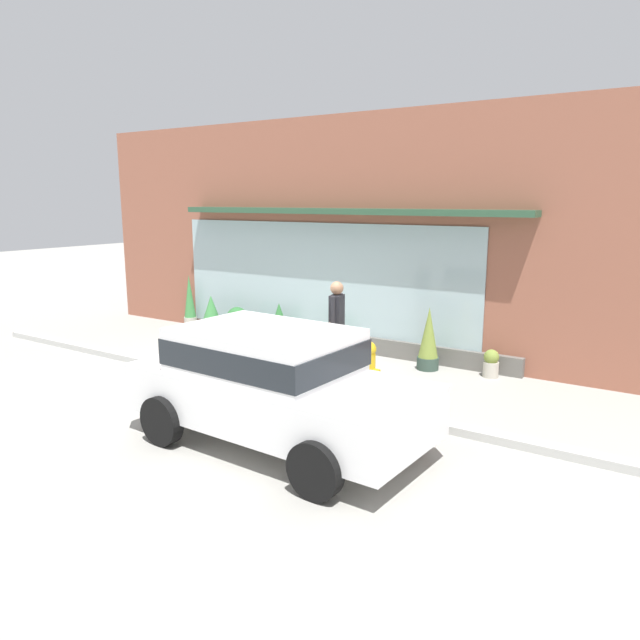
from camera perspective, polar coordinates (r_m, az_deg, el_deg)
ground_plane at (r=10.61m, az=-6.55°, el=-6.03°), size 60.00×60.00×0.00m
curb_strip at (r=10.45m, az=-7.26°, el=-5.99°), size 14.00×0.24×0.12m
storefront at (r=12.76m, az=2.42°, el=7.90°), size 14.00×0.81×4.89m
fire_hydrant at (r=9.93m, az=4.60°, el=-4.58°), size 0.43×0.40×0.89m
pedestrian_with_handbag at (r=10.59m, az=1.56°, el=-0.21°), size 0.26×0.66×1.76m
parked_car_white at (r=7.79m, az=-4.59°, el=-5.71°), size 4.10×2.07×1.55m
potted_plant_by_entrance at (r=13.34m, az=-3.93°, el=-0.39°), size 0.50×0.50×0.92m
potted_plant_window_right at (r=11.27m, az=16.06°, el=-4.01°), size 0.28×0.28×0.52m
potted_plant_corner_tall at (r=14.43m, az=-10.35°, el=0.39°), size 0.46×0.46×0.94m
potted_plant_doorstep at (r=13.79m, az=-7.94°, el=-0.18°), size 0.48×0.48×0.76m
potted_plant_window_center at (r=12.46m, az=0.05°, el=-1.62°), size 0.47×0.47×0.68m
potted_plant_trailing_edge at (r=11.43m, az=10.35°, el=-1.86°), size 0.42×0.42×1.20m
potted_plant_near_hydrant at (r=15.31m, az=-12.37°, el=1.67°), size 0.32×0.32×1.32m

